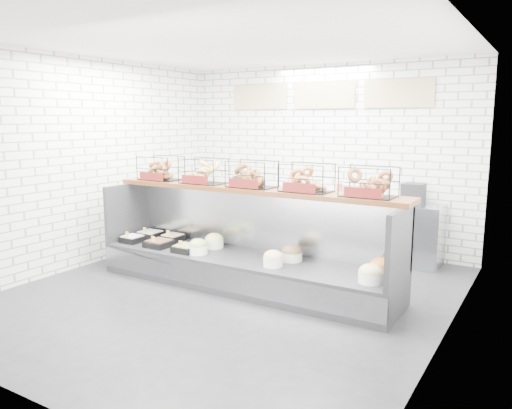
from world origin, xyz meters
The scene contains 5 objects.
ground centered at (0.00, 0.00, 0.00)m, with size 5.50×5.50×0.00m, color black.
room_shell centered at (0.00, 0.60, 2.06)m, with size 5.02×5.51×3.01m.
display_case centered at (0.00, 0.34, 0.33)m, with size 4.00×0.90×1.20m.
bagel_shelf centered at (0.00, 0.52, 1.38)m, with size 4.10×0.50×0.40m.
prep_counter centered at (0.00, 2.43, 0.47)m, with size 4.00×0.60×1.20m.
Camera 1 is at (3.32, -4.85, 2.11)m, focal length 35.00 mm.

